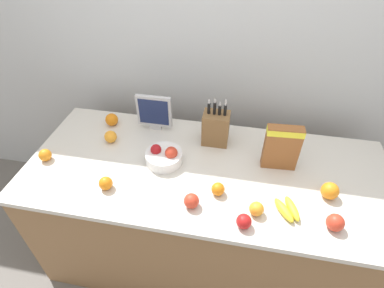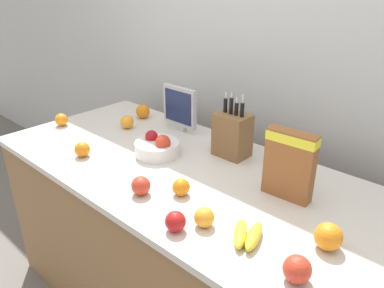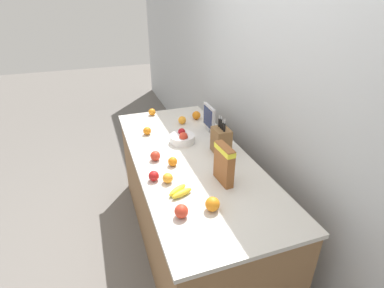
{
  "view_description": "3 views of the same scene",
  "coord_description": "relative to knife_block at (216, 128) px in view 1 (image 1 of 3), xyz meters",
  "views": [
    {
      "loc": [
        0.14,
        -1.2,
        2.08
      ],
      "look_at": [
        -0.09,
        0.04,
        1.01
      ],
      "focal_mm": 28.0,
      "sensor_mm": 36.0,
      "label": 1
    },
    {
      "loc": [
        0.96,
        -1.07,
        1.67
      ],
      "look_at": [
        -0.02,
        0.01,
        1.0
      ],
      "focal_mm": 35.0,
      "sensor_mm": 36.0,
      "label": 2
    },
    {
      "loc": [
        1.91,
        -0.66,
        2.06
      ],
      "look_at": [
        0.02,
        0.0,
        1.0
      ],
      "focal_mm": 28.0,
      "sensor_mm": 36.0,
      "label": 3
    }
  ],
  "objects": [
    {
      "name": "apple_near_bananas",
      "position": [
        -0.05,
        -0.52,
        -0.07
      ],
      "size": [
        0.08,
        0.08,
        0.08
      ],
      "primitive_type": "sphere",
      "color": "red",
      "rests_on": "counter"
    },
    {
      "name": "small_monitor",
      "position": [
        -0.4,
        0.06,
        0.02
      ],
      "size": [
        0.22,
        0.03,
        0.24
      ],
      "color": "#B7B7BC",
      "rests_on": "counter"
    },
    {
      "name": "orange_front_left",
      "position": [
        0.63,
        -0.33,
        -0.06
      ],
      "size": [
        0.09,
        0.09,
        0.09
      ],
      "primitive_type": "sphere",
      "color": "orange",
      "rests_on": "counter"
    },
    {
      "name": "orange_by_cereal",
      "position": [
        -0.7,
        0.05,
        -0.06
      ],
      "size": [
        0.08,
        0.08,
        0.08
      ],
      "primitive_type": "sphere",
      "color": "orange",
      "rests_on": "counter"
    },
    {
      "name": "counter",
      "position": [
        -0.01,
        -0.25,
        -0.54
      ],
      "size": [
        2.06,
        0.87,
        0.88
      ],
      "color": "olive",
      "rests_on": "ground_plane"
    },
    {
      "name": "cereal_box",
      "position": [
        0.38,
        -0.15,
        0.04
      ],
      "size": [
        0.19,
        0.07,
        0.27
      ],
      "rotation": [
        0.0,
        0.0,
        0.06
      ],
      "color": "brown",
      "rests_on": "counter"
    },
    {
      "name": "knife_block",
      "position": [
        0.0,
        0.0,
        0.0
      ],
      "size": [
        0.16,
        0.12,
        0.31
      ],
      "color": "brown",
      "rests_on": "counter"
    },
    {
      "name": "orange_front_center",
      "position": [
        0.07,
        -0.42,
        -0.07
      ],
      "size": [
        0.07,
        0.07,
        0.07
      ],
      "primitive_type": "sphere",
      "color": "orange",
      "rests_on": "counter"
    },
    {
      "name": "ground_plane",
      "position": [
        -0.01,
        -0.25,
        -0.98
      ],
      "size": [
        14.0,
        14.0,
        0.0
      ],
      "primitive_type": "plane",
      "color": "slate"
    },
    {
      "name": "orange_front_right",
      "position": [
        -0.51,
        -0.49,
        -0.07
      ],
      "size": [
        0.07,
        0.07,
        0.07
      ],
      "primitive_type": "sphere",
      "color": "orange",
      "rests_on": "counter"
    },
    {
      "name": "wall_back",
      "position": [
        -0.01,
        0.4,
        0.32
      ],
      "size": [
        9.0,
        0.06,
        2.6
      ],
      "color": "silver",
      "rests_on": "ground_plane"
    },
    {
      "name": "orange_back_center",
      "position": [
        -0.94,
        -0.35,
        -0.07
      ],
      "size": [
        0.07,
        0.07,
        0.07
      ],
      "primitive_type": "sphere",
      "color": "orange",
      "rests_on": "counter"
    },
    {
      "name": "fruit_bowl",
      "position": [
        -0.26,
        -0.24,
        -0.07
      ],
      "size": [
        0.21,
        0.21,
        0.11
      ],
      "color": "silver",
      "rests_on": "counter"
    },
    {
      "name": "apple_middle",
      "position": [
        0.62,
        -0.52,
        -0.07
      ],
      "size": [
        0.08,
        0.08,
        0.08
      ],
      "primitive_type": "sphere",
      "color": "red",
      "rests_on": "counter"
    },
    {
      "name": "apple_by_knife_block",
      "position": [
        0.21,
        -0.59,
        -0.07
      ],
      "size": [
        0.07,
        0.07,
        0.07
      ],
      "primitive_type": "sphere",
      "color": "red",
      "rests_on": "counter"
    },
    {
      "name": "orange_mid_right",
      "position": [
        -0.64,
        -0.12,
        -0.07
      ],
      "size": [
        0.08,
        0.08,
        0.08
      ],
      "primitive_type": "sphere",
      "color": "orange",
      "rests_on": "counter"
    },
    {
      "name": "banana_bunch",
      "position": [
        0.42,
        -0.47,
        -0.09
      ],
      "size": [
        0.14,
        0.17,
        0.04
      ],
      "rotation": [
        0.0,
        0.0,
        5.12
      ],
      "color": "yellow",
      "rests_on": "counter"
    },
    {
      "name": "orange_mid_left",
      "position": [
        0.27,
        -0.51,
        -0.07
      ],
      "size": [
        0.07,
        0.07,
        0.07
      ],
      "primitive_type": "sphere",
      "color": "orange",
      "rests_on": "counter"
    }
  ]
}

